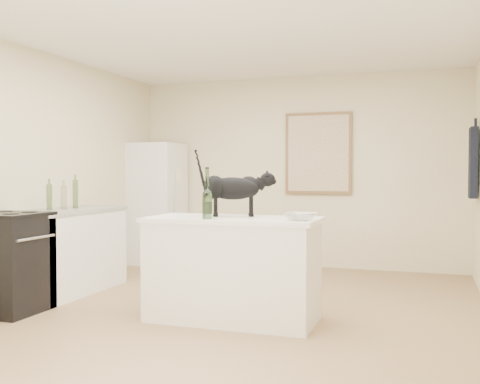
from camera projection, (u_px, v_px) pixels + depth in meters
name	position (u px, v px, depth m)	size (l,w,h in m)	color
floor	(230.00, 314.00, 5.08)	(5.50, 5.50, 0.00)	#8E6B4B
ceiling	(230.00, 27.00, 4.99)	(5.50, 5.50, 0.00)	white
wall_back	(297.00, 172.00, 7.64)	(4.50, 4.50, 0.00)	beige
wall_front	(18.00, 170.00, 2.43)	(4.50, 4.50, 0.00)	beige
wall_left	(25.00, 172.00, 5.76)	(5.50, 5.50, 0.00)	beige
island_base	(233.00, 271.00, 4.85)	(1.44, 0.67, 0.86)	white
island_top	(233.00, 220.00, 4.83)	(1.50, 0.70, 0.04)	white
left_cabinets	(68.00, 253.00, 5.98)	(0.60, 1.40, 0.86)	white
left_countertop	(68.00, 211.00, 5.96)	(0.62, 1.44, 0.04)	gray
stove	(9.00, 264.00, 5.12)	(0.60, 0.60, 0.90)	black
fridge	(156.00, 204.00, 7.90)	(0.68, 0.68, 1.70)	white
artwork_frame	(318.00, 153.00, 7.51)	(0.90, 0.03, 1.10)	brown
artwork_canvas	(318.00, 153.00, 7.49)	(0.82, 0.00, 1.02)	beige
hanging_garment	(473.00, 163.00, 6.28)	(0.08, 0.34, 0.80)	black
black_cat	(232.00, 191.00, 4.95)	(0.63, 0.19, 0.44)	black
wine_bottle	(207.00, 196.00, 4.68)	(0.08, 0.08, 0.38)	#225120
glass_bowl	(301.00, 217.00, 4.52)	(0.26, 0.26, 0.06)	white
fridge_paper	(179.00, 176.00, 7.79)	(0.00, 0.14, 0.18)	white
counter_bottle_cluster	(64.00, 196.00, 5.92)	(0.12, 0.42, 0.31)	#2B501A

